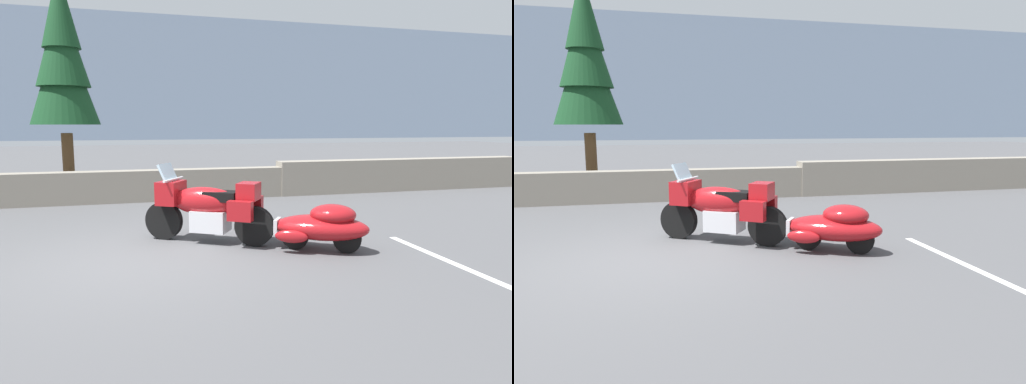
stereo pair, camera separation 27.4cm
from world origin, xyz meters
TOP-DOWN VIEW (x-y plane):
  - ground_plane at (0.00, 0.00)m, footprint 80.00×80.00m
  - stone_guard_wall at (0.18, 5.51)m, footprint 24.00×0.63m
  - distant_ridgeline at (0.00, 95.51)m, footprint 240.00×80.00m
  - touring_motorcycle at (1.18, 0.84)m, footprint 2.04×1.45m
  - car_shaped_trailer at (2.83, -0.18)m, footprint 2.06×1.47m
  - pine_tree_tall at (-1.69, 6.90)m, footprint 1.82×1.82m
  - parking_stripe_marker at (4.41, -1.50)m, footprint 0.12×3.60m

SIDE VIEW (x-z plane):
  - ground_plane at x=0.00m, z-range 0.00..0.00m
  - parking_stripe_marker at x=4.41m, z-range 0.00..0.01m
  - car_shaped_trailer at x=2.83m, z-range 0.03..0.79m
  - stone_guard_wall at x=0.18m, z-range -0.03..0.93m
  - touring_motorcycle at x=1.18m, z-range -0.04..1.29m
  - pine_tree_tall at x=-1.69m, z-range 0.77..6.86m
  - distant_ridgeline at x=0.00m, z-range 0.00..16.00m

